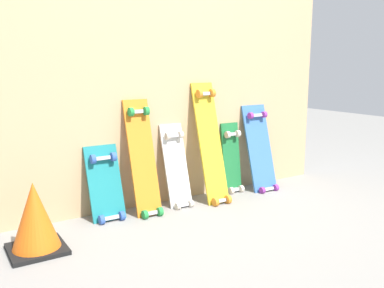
{
  "coord_description": "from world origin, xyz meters",
  "views": [
    {
      "loc": [
        -1.59,
        -2.62,
        1.01
      ],
      "look_at": [
        0.0,
        -0.07,
        0.44
      ],
      "focal_mm": 39.15,
      "sensor_mm": 36.0,
      "label": 1
    }
  ],
  "objects_px": {
    "skateboard_teal": "(106,188)",
    "skateboard_yellow": "(211,147)",
    "skateboard_blue": "(260,152)",
    "traffic_cone": "(35,218)",
    "skateboard_white": "(177,170)",
    "skateboard_orange": "(143,162)",
    "skateboard_green": "(232,162)"
  },
  "relations": [
    {
      "from": "skateboard_teal",
      "to": "skateboard_yellow",
      "type": "height_order",
      "value": "skateboard_yellow"
    },
    {
      "from": "skateboard_blue",
      "to": "traffic_cone",
      "type": "relative_size",
      "value": 1.93
    },
    {
      "from": "skateboard_white",
      "to": "skateboard_orange",
      "type": "bearing_deg",
      "value": -175.73
    },
    {
      "from": "skateboard_orange",
      "to": "traffic_cone",
      "type": "distance_m",
      "value": 0.83
    },
    {
      "from": "skateboard_green",
      "to": "skateboard_teal",
      "type": "bearing_deg",
      "value": -177.65
    },
    {
      "from": "skateboard_green",
      "to": "traffic_cone",
      "type": "height_order",
      "value": "skateboard_green"
    },
    {
      "from": "skateboard_teal",
      "to": "skateboard_green",
      "type": "distance_m",
      "value": 1.08
    },
    {
      "from": "skateboard_yellow",
      "to": "traffic_cone",
      "type": "height_order",
      "value": "skateboard_yellow"
    },
    {
      "from": "skateboard_teal",
      "to": "traffic_cone",
      "type": "xyz_separation_m",
      "value": [
        -0.51,
        -0.28,
        -0.02
      ]
    },
    {
      "from": "skateboard_white",
      "to": "traffic_cone",
      "type": "distance_m",
      "value": 1.09
    },
    {
      "from": "skateboard_orange",
      "to": "traffic_cone",
      "type": "relative_size",
      "value": 2.16
    },
    {
      "from": "skateboard_orange",
      "to": "traffic_cone",
      "type": "xyz_separation_m",
      "value": [
        -0.78,
        -0.25,
        -0.16
      ]
    },
    {
      "from": "skateboard_teal",
      "to": "skateboard_blue",
      "type": "height_order",
      "value": "skateboard_blue"
    },
    {
      "from": "skateboard_white",
      "to": "skateboard_blue",
      "type": "height_order",
      "value": "skateboard_blue"
    },
    {
      "from": "skateboard_yellow",
      "to": "skateboard_blue",
      "type": "height_order",
      "value": "skateboard_yellow"
    },
    {
      "from": "traffic_cone",
      "to": "skateboard_white",
      "type": "bearing_deg",
      "value": 14.64
    },
    {
      "from": "skateboard_yellow",
      "to": "skateboard_green",
      "type": "distance_m",
      "value": 0.33
    },
    {
      "from": "skateboard_white",
      "to": "skateboard_yellow",
      "type": "relative_size",
      "value": 0.7
    },
    {
      "from": "skateboard_white",
      "to": "skateboard_blue",
      "type": "bearing_deg",
      "value": -0.97
    },
    {
      "from": "skateboard_orange",
      "to": "traffic_cone",
      "type": "bearing_deg",
      "value": -161.87
    },
    {
      "from": "skateboard_yellow",
      "to": "skateboard_green",
      "type": "xyz_separation_m",
      "value": [
        0.27,
        0.09,
        -0.16
      ]
    },
    {
      "from": "skateboard_yellow",
      "to": "traffic_cone",
      "type": "relative_size",
      "value": 2.41
    },
    {
      "from": "skateboard_teal",
      "to": "skateboard_orange",
      "type": "distance_m",
      "value": 0.3
    },
    {
      "from": "skateboard_orange",
      "to": "skateboard_blue",
      "type": "distance_m",
      "value": 1.06
    },
    {
      "from": "skateboard_orange",
      "to": "skateboard_white",
      "type": "relative_size",
      "value": 1.28
    },
    {
      "from": "skateboard_teal",
      "to": "skateboard_green",
      "type": "bearing_deg",
      "value": 2.35
    },
    {
      "from": "skateboard_white",
      "to": "skateboard_green",
      "type": "relative_size",
      "value": 1.06
    },
    {
      "from": "skateboard_teal",
      "to": "skateboard_orange",
      "type": "height_order",
      "value": "skateboard_orange"
    },
    {
      "from": "skateboard_green",
      "to": "skateboard_white",
      "type": "bearing_deg",
      "value": -174.63
    },
    {
      "from": "skateboard_green",
      "to": "traffic_cone",
      "type": "distance_m",
      "value": 1.63
    },
    {
      "from": "skateboard_white",
      "to": "traffic_cone",
      "type": "relative_size",
      "value": 1.68
    },
    {
      "from": "skateboard_orange",
      "to": "skateboard_white",
      "type": "height_order",
      "value": "skateboard_orange"
    }
  ]
}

